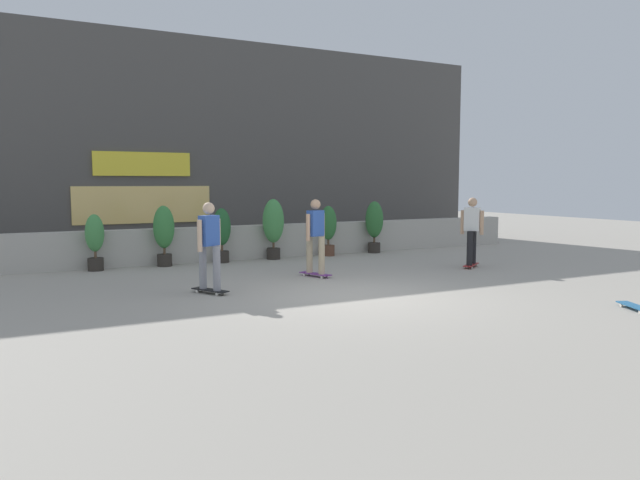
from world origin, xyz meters
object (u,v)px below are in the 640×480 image
Objects in this scene: skater_mid_plaza at (209,243)px; skater_far_left at (472,229)px; potted_plant_4 at (328,227)px; skater_by_wall_right at (315,234)px; skateboard_near_camera at (635,307)px; potted_plant_2 at (222,232)px; potted_plant_3 at (273,224)px; potted_plant_1 at (164,231)px; potted_plant_5 at (374,223)px; potted_plant_0 at (95,239)px.

skater_far_left is (6.66, 0.38, 0.00)m from skater_mid_plaza.
skater_by_wall_right reaches higher than potted_plant_4.
skater_by_wall_right is 6.30m from skateboard_near_camera.
potted_plant_4 reaches higher than skateboard_near_camera.
potted_plant_3 is at bearing 0.00° from potted_plant_2.
potted_plant_2 is at bearing -0.00° from potted_plant_1.
potted_plant_2 is at bearing 68.83° from skater_mid_plaza.
potted_plant_4 is (4.58, -0.00, -0.06)m from potted_plant_1.
potted_plant_5 is 7.40m from skater_mid_plaza.
potted_plant_4 reaches higher than potted_plant_0.
potted_plant_3 reaches higher than potted_plant_4.
potted_plant_3 is (2.91, -0.00, 0.08)m from potted_plant_1.
skateboard_near_camera is (-0.54, -8.63, -0.82)m from potted_plant_5.
potted_plant_3 is 0.95× the size of skater_mid_plaza.
potted_plant_3 reaches higher than potted_plant_0.
skater_far_left is 5.16m from skateboard_near_camera.
potted_plant_2 is 1.00× the size of potted_plant_4.
skater_mid_plaza is (-1.56, -4.03, 0.14)m from potted_plant_2.
skater_mid_plaza is 6.67m from skater_far_left.
skater_mid_plaza is (1.52, -4.03, 0.20)m from potted_plant_0.
potted_plant_5 is at bearing 0.00° from potted_plant_3.
potted_plant_0 reaches higher than skateboard_near_camera.
potted_plant_3 is 0.95× the size of skater_by_wall_right.
skateboard_near_camera is (5.66, -4.61, -0.88)m from skater_mid_plaza.
potted_plant_0 is at bearing 180.00° from potted_plant_3.
skater_by_wall_right is (-0.35, -3.17, -0.01)m from potted_plant_3.
skater_far_left is 2.09× the size of skateboard_near_camera.
potted_plant_5 reaches higher than potted_plant_2.
potted_plant_3 reaches higher than potted_plant_2.
skater_mid_plaza and skater_by_wall_right have the same top height.
potted_plant_3 is at bearing -0.00° from potted_plant_1.
potted_plant_4 is at bearing 40.77° from skater_mid_plaza.
potted_plant_3 is at bearing 53.34° from skater_mid_plaza.
potted_plant_3 is 5.16m from skater_far_left.
potted_plant_0 is 4.52m from potted_plant_3.
potted_plant_3 is at bearing 83.62° from skater_by_wall_right.
potted_plant_3 is 1.68m from potted_plant_4.
potted_plant_3 is 9.08m from skateboard_near_camera.
skater_far_left is 4.04m from skater_by_wall_right.
potted_plant_2 reaches higher than skateboard_near_camera.
potted_plant_0 is at bearing 110.64° from skater_mid_plaza.
potted_plant_0 is 0.94× the size of potted_plant_4.
skater_by_wall_right is (1.08, -3.17, 0.14)m from potted_plant_2.
skater_mid_plaza reaches higher than potted_plant_5.
potted_plant_1 is 4.58m from potted_plant_4.
skater_far_left reaches higher than potted_plant_5.
potted_plant_2 is at bearing -0.00° from potted_plant_0.
potted_plant_4 is at bearing -0.00° from potted_plant_0.
skater_far_left reaches higher than skateboard_near_camera.
skater_far_left is (3.66, -3.64, -0.01)m from potted_plant_3.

